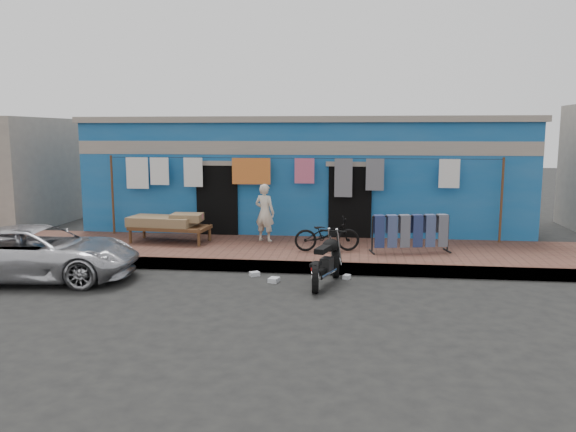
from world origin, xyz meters
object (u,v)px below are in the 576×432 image
at_px(seated_person, 265,213).
at_px(motorcycle, 326,259).
at_px(charpoy, 170,228).
at_px(bicycle, 327,230).
at_px(jeans_rack, 410,233).
at_px(car, 39,252).

distance_m(seated_person, motorcycle, 3.45).
bearing_deg(charpoy, bicycle, -8.69).
relative_size(bicycle, jeans_rack, 0.78).
height_order(seated_person, jeans_rack, seated_person).
bearing_deg(motorcycle, jeans_rack, 64.89).
bearing_deg(charpoy, jeans_rack, -4.88).
relative_size(bicycle, charpoy, 0.70).
bearing_deg(jeans_rack, charpoy, 175.12).
xyz_separation_m(car, jeans_rack, (7.54, 2.41, 0.13)).
distance_m(charpoy, jeans_rack, 5.83).
bearing_deg(charpoy, car, -120.86).
bearing_deg(car, seated_person, -57.97).
height_order(car, motorcycle, car).
height_order(car, jeans_rack, jeans_rack).
height_order(car, charpoy, car).
bearing_deg(bicycle, jeans_rack, -96.84).
height_order(motorcycle, jeans_rack, jeans_rack).
bearing_deg(jeans_rack, seated_person, 165.77).
bearing_deg(bicycle, charpoy, 71.32).
bearing_deg(bicycle, motorcycle, 172.68).
distance_m(seated_person, jeans_rack, 3.61).
bearing_deg(jeans_rack, motorcycle, -130.73).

